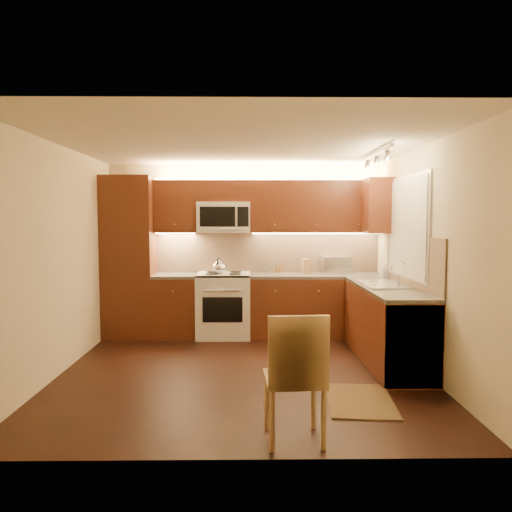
{
  "coord_description": "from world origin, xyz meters",
  "views": [
    {
      "loc": [
        0.07,
        -5.34,
        1.68
      ],
      "look_at": [
        0.15,
        0.55,
        1.25
      ],
      "focal_mm": 34.45,
      "sensor_mm": 36.0,
      "label": 1
    }
  ],
  "objects_px": {
    "knife_block": "(306,266)",
    "microwave": "(224,217)",
    "dining_chair": "(294,376)",
    "sink": "(384,278)",
    "toaster_oven": "(336,265)",
    "kettle": "(219,266)",
    "stove": "(224,305)",
    "soap_bottle": "(385,271)"
  },
  "relations": [
    {
      "from": "soap_bottle",
      "to": "knife_block",
      "type": "bearing_deg",
      "value": 152.86
    },
    {
      "from": "microwave",
      "to": "dining_chair",
      "type": "bearing_deg",
      "value": -78.5
    },
    {
      "from": "microwave",
      "to": "toaster_oven",
      "type": "xyz_separation_m",
      "value": [
        1.65,
        0.05,
        -0.7
      ]
    },
    {
      "from": "stove",
      "to": "toaster_oven",
      "type": "relative_size",
      "value": 2.23
    },
    {
      "from": "microwave",
      "to": "sink",
      "type": "height_order",
      "value": "microwave"
    },
    {
      "from": "stove",
      "to": "microwave",
      "type": "bearing_deg",
      "value": 90.0
    },
    {
      "from": "stove",
      "to": "microwave",
      "type": "distance_m",
      "value": 1.27
    },
    {
      "from": "sink",
      "to": "stove",
      "type": "bearing_deg",
      "value": 150.64
    },
    {
      "from": "soap_bottle",
      "to": "dining_chair",
      "type": "relative_size",
      "value": 0.18
    },
    {
      "from": "stove",
      "to": "sink",
      "type": "relative_size",
      "value": 1.07
    },
    {
      "from": "kettle",
      "to": "microwave",
      "type": "bearing_deg",
      "value": 91.79
    },
    {
      "from": "soap_bottle",
      "to": "sink",
      "type": "bearing_deg",
      "value": -109.78
    },
    {
      "from": "microwave",
      "to": "toaster_oven",
      "type": "relative_size",
      "value": 1.84
    },
    {
      "from": "sink",
      "to": "toaster_oven",
      "type": "bearing_deg",
      "value": 105.14
    },
    {
      "from": "microwave",
      "to": "knife_block",
      "type": "relative_size",
      "value": 3.52
    },
    {
      "from": "stove",
      "to": "knife_block",
      "type": "height_order",
      "value": "knife_block"
    },
    {
      "from": "stove",
      "to": "kettle",
      "type": "distance_m",
      "value": 0.59
    },
    {
      "from": "stove",
      "to": "knife_block",
      "type": "xyz_separation_m",
      "value": [
        1.2,
        0.12,
        0.55
      ]
    },
    {
      "from": "kettle",
      "to": "soap_bottle",
      "type": "height_order",
      "value": "kettle"
    },
    {
      "from": "kettle",
      "to": "toaster_oven",
      "type": "relative_size",
      "value": 0.57
    },
    {
      "from": "toaster_oven",
      "to": "dining_chair",
      "type": "relative_size",
      "value": 0.41
    },
    {
      "from": "sink",
      "to": "dining_chair",
      "type": "xyz_separation_m",
      "value": [
        -1.29,
        -2.23,
        -0.47
      ]
    },
    {
      "from": "microwave",
      "to": "sink",
      "type": "distance_m",
      "value": 2.48
    },
    {
      "from": "microwave",
      "to": "soap_bottle",
      "type": "relative_size",
      "value": 4.3
    },
    {
      "from": "stove",
      "to": "dining_chair",
      "type": "relative_size",
      "value": 0.92
    },
    {
      "from": "kettle",
      "to": "sink",
      "type": "bearing_deg",
      "value": -11.04
    },
    {
      "from": "stove",
      "to": "soap_bottle",
      "type": "relative_size",
      "value": 5.21
    },
    {
      "from": "knife_block",
      "to": "dining_chair",
      "type": "height_order",
      "value": "knife_block"
    },
    {
      "from": "knife_block",
      "to": "microwave",
      "type": "bearing_deg",
      "value": 168.09
    },
    {
      "from": "kettle",
      "to": "soap_bottle",
      "type": "distance_m",
      "value": 2.3
    },
    {
      "from": "stove",
      "to": "kettle",
      "type": "relative_size",
      "value": 3.88
    },
    {
      "from": "toaster_oven",
      "to": "microwave",
      "type": "bearing_deg",
      "value": 177.41
    },
    {
      "from": "dining_chair",
      "to": "stove",
      "type": "bearing_deg",
      "value": 98.07
    },
    {
      "from": "sink",
      "to": "toaster_oven",
      "type": "height_order",
      "value": "toaster_oven"
    },
    {
      "from": "kettle",
      "to": "knife_block",
      "type": "relative_size",
      "value": 1.1
    },
    {
      "from": "stove",
      "to": "toaster_oven",
      "type": "height_order",
      "value": "toaster_oven"
    },
    {
      "from": "toaster_oven",
      "to": "dining_chair",
      "type": "bearing_deg",
      "value": -109.14
    },
    {
      "from": "microwave",
      "to": "toaster_oven",
      "type": "bearing_deg",
      "value": 1.79
    },
    {
      "from": "toaster_oven",
      "to": "stove",
      "type": "bearing_deg",
      "value": -177.91
    },
    {
      "from": "toaster_oven",
      "to": "dining_chair",
      "type": "xyz_separation_m",
      "value": [
        -0.93,
        -3.55,
        -0.52
      ]
    },
    {
      "from": "microwave",
      "to": "dining_chair",
      "type": "distance_m",
      "value": 3.77
    },
    {
      "from": "knife_block",
      "to": "dining_chair",
      "type": "bearing_deg",
      "value": -109.24
    }
  ]
}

